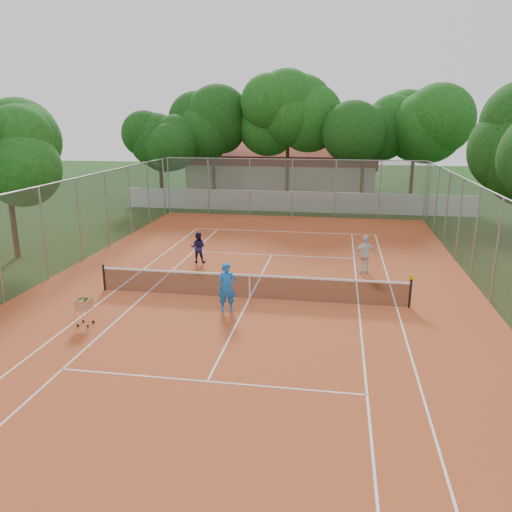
% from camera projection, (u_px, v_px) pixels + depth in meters
% --- Properties ---
extents(ground, '(120.00, 120.00, 0.00)m').
position_uv_depth(ground, '(250.00, 299.00, 19.20)').
color(ground, '#13330E').
rests_on(ground, ground).
extents(court_pad, '(18.00, 34.00, 0.02)m').
position_uv_depth(court_pad, '(250.00, 298.00, 19.19)').
color(court_pad, '#B34B22').
rests_on(court_pad, ground).
extents(court_lines, '(10.98, 23.78, 0.01)m').
position_uv_depth(court_lines, '(250.00, 298.00, 19.19)').
color(court_lines, white).
rests_on(court_lines, court_pad).
extents(tennis_net, '(11.88, 0.10, 0.98)m').
position_uv_depth(tennis_net, '(250.00, 286.00, 19.06)').
color(tennis_net, black).
rests_on(tennis_net, court_pad).
extents(perimeter_fence, '(18.00, 34.00, 4.00)m').
position_uv_depth(perimeter_fence, '(250.00, 248.00, 18.67)').
color(perimeter_fence, slate).
rests_on(perimeter_fence, ground).
extents(boundary_wall, '(26.00, 0.30, 1.50)m').
position_uv_depth(boundary_wall, '(294.00, 202.00, 37.07)').
color(boundary_wall, silver).
rests_on(boundary_wall, ground).
extents(clubhouse, '(16.40, 9.00, 4.40)m').
position_uv_depth(clubhouse, '(283.00, 169.00, 46.51)').
color(clubhouse, beige).
rests_on(clubhouse, ground).
extents(tropical_trees, '(29.00, 19.00, 10.00)m').
position_uv_depth(tropical_trees, '(299.00, 141.00, 38.80)').
color(tropical_trees, '#0D340D').
rests_on(tropical_trees, ground).
extents(player_near, '(0.75, 0.61, 1.79)m').
position_uv_depth(player_near, '(227.00, 288.00, 17.65)').
color(player_near, blue).
rests_on(player_near, court_pad).
extents(player_far_left, '(0.75, 0.61, 1.48)m').
position_uv_depth(player_far_left, '(198.00, 247.00, 23.81)').
color(player_far_left, '#1C1747').
rests_on(player_far_left, court_pad).
extents(player_far_right, '(1.10, 0.74, 1.73)m').
position_uv_depth(player_far_right, '(365.00, 255.00, 22.05)').
color(player_far_right, silver).
rests_on(player_far_right, court_pad).
extents(ball_hopper, '(0.57, 0.57, 0.99)m').
position_uv_depth(ball_hopper, '(84.00, 311.00, 16.57)').
color(ball_hopper, '#BBBBC2').
rests_on(ball_hopper, court_pad).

